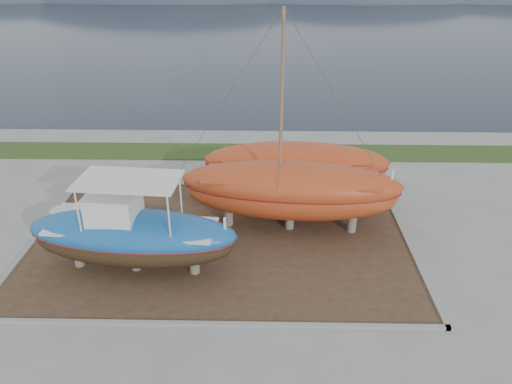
# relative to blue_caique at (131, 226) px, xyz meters

# --- Properties ---
(ground) EXTENTS (140.00, 140.00, 0.00)m
(ground) POSITION_rel_blue_caique_xyz_m (3.54, -1.48, -2.26)
(ground) COLOR gray
(ground) RESTS_ON ground
(dirt_patch) EXTENTS (18.00, 12.00, 0.06)m
(dirt_patch) POSITION_rel_blue_caique_xyz_m (3.54, 2.52, -2.23)
(dirt_patch) COLOR #422D1E
(dirt_patch) RESTS_ON ground
(curb_frame) EXTENTS (18.60, 12.60, 0.15)m
(curb_frame) POSITION_rel_blue_caique_xyz_m (3.54, 2.52, -2.18)
(curb_frame) COLOR gray
(curb_frame) RESTS_ON ground
(grass_strip) EXTENTS (44.00, 3.00, 0.08)m
(grass_strip) POSITION_rel_blue_caique_xyz_m (3.54, 14.02, -2.22)
(grass_strip) COLOR #284219
(grass_strip) RESTS_ON ground
(sea) EXTENTS (260.00, 100.00, 0.04)m
(sea) POSITION_rel_blue_caique_xyz_m (3.54, 68.52, -2.26)
(sea) COLOR #192232
(sea) RESTS_ON ground
(blue_caique) EXTENTS (9.34, 3.58, 4.40)m
(blue_caique) POSITION_rel_blue_caique_xyz_m (0.00, 0.00, 0.00)
(blue_caique) COLOR #1B5FAB
(blue_caique) RESTS_ON dirt_patch
(white_dinghy) EXTENTS (4.31, 1.76, 1.28)m
(white_dinghy) POSITION_rel_blue_caique_xyz_m (-3.05, 3.45, -1.56)
(white_dinghy) COLOR white
(white_dinghy) RESTS_ON dirt_patch
(orange_sailboat) EXTENTS (11.05, 4.12, 10.64)m
(orange_sailboat) POSITION_rel_blue_caique_xyz_m (6.94, 3.72, 3.12)
(orange_sailboat) COLOR #AC3D1A
(orange_sailboat) RESTS_ON dirt_patch
(orange_bare_hull) EXTENTS (10.22, 3.43, 3.31)m
(orange_bare_hull) POSITION_rel_blue_caique_xyz_m (7.36, 6.72, -0.54)
(orange_bare_hull) COLOR #AC3D1A
(orange_bare_hull) RESTS_ON dirt_patch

